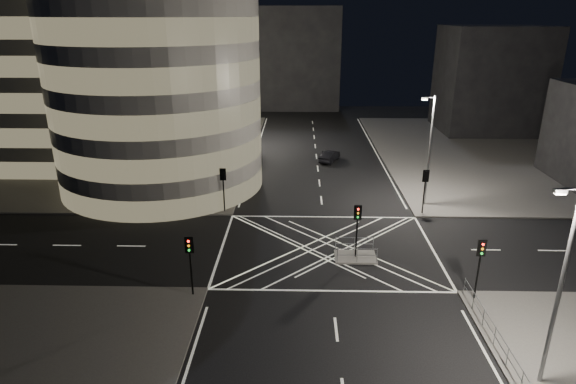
{
  "coord_description": "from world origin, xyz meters",
  "views": [
    {
      "loc": [
        -2.19,
        -32.82,
        16.76
      ],
      "look_at": [
        -3.06,
        4.15,
        3.0
      ],
      "focal_mm": 30.0,
      "sensor_mm": 36.0,
      "label": 1
    }
  ],
  "objects_px": {
    "central_island": "(355,257)",
    "sedan": "(329,156)",
    "traffic_signal_nl": "(190,255)",
    "traffic_signal_nr": "(480,258)",
    "traffic_signal_island": "(357,221)",
    "street_lamp_left_far": "(244,105)",
    "traffic_signal_fr": "(425,183)",
    "traffic_signal_fl": "(223,182)",
    "street_lamp_right_near": "(560,283)",
    "street_lamp_left_near": "(223,138)",
    "street_lamp_right_far": "(429,148)"
  },
  "relations": [
    {
      "from": "street_lamp_left_far",
      "to": "central_island",
      "type": "bearing_deg",
      "value": -70.05
    },
    {
      "from": "traffic_signal_island",
      "to": "street_lamp_left_near",
      "type": "height_order",
      "value": "street_lamp_left_near"
    },
    {
      "from": "traffic_signal_fr",
      "to": "traffic_signal_island",
      "type": "relative_size",
      "value": 1.0
    },
    {
      "from": "street_lamp_left_near",
      "to": "street_lamp_right_far",
      "type": "xyz_separation_m",
      "value": [
        18.87,
        -3.0,
        0.0
      ]
    },
    {
      "from": "traffic_signal_nl",
      "to": "traffic_signal_nr",
      "type": "bearing_deg",
      "value": 0.0
    },
    {
      "from": "street_lamp_left_far",
      "to": "street_lamp_right_far",
      "type": "xyz_separation_m",
      "value": [
        18.87,
        -21.0,
        0.0
      ]
    },
    {
      "from": "traffic_signal_fl",
      "to": "street_lamp_left_far",
      "type": "distance_m",
      "value": 23.36
    },
    {
      "from": "traffic_signal_island",
      "to": "street_lamp_right_far",
      "type": "bearing_deg",
      "value": 54.7
    },
    {
      "from": "street_lamp_left_far",
      "to": "sedan",
      "type": "relative_size",
      "value": 2.45
    },
    {
      "from": "central_island",
      "to": "sedan",
      "type": "xyz_separation_m",
      "value": [
        -0.5,
        24.52,
        0.6
      ]
    },
    {
      "from": "traffic_signal_nl",
      "to": "street_lamp_left_far",
      "type": "height_order",
      "value": "street_lamp_left_far"
    },
    {
      "from": "street_lamp_right_far",
      "to": "traffic_signal_fr",
      "type": "bearing_deg",
      "value": -106.11
    },
    {
      "from": "central_island",
      "to": "traffic_signal_fl",
      "type": "xyz_separation_m",
      "value": [
        -10.8,
        8.3,
        2.84
      ]
    },
    {
      "from": "traffic_signal_island",
      "to": "street_lamp_left_far",
      "type": "relative_size",
      "value": 0.4
    },
    {
      "from": "traffic_signal_fl",
      "to": "traffic_signal_nr",
      "type": "bearing_deg",
      "value": -37.69
    },
    {
      "from": "street_lamp_right_far",
      "to": "street_lamp_right_near",
      "type": "relative_size",
      "value": 1.0
    },
    {
      "from": "traffic_signal_nr",
      "to": "street_lamp_left_near",
      "type": "height_order",
      "value": "street_lamp_left_near"
    },
    {
      "from": "street_lamp_left_far",
      "to": "sedan",
      "type": "height_order",
      "value": "street_lamp_left_far"
    },
    {
      "from": "traffic_signal_nr",
      "to": "street_lamp_left_far",
      "type": "height_order",
      "value": "street_lamp_left_far"
    },
    {
      "from": "traffic_signal_nr",
      "to": "traffic_signal_island",
      "type": "height_order",
      "value": "same"
    },
    {
      "from": "traffic_signal_fr",
      "to": "street_lamp_right_near",
      "type": "relative_size",
      "value": 0.4
    },
    {
      "from": "street_lamp_left_near",
      "to": "street_lamp_left_far",
      "type": "bearing_deg",
      "value": 90.0
    },
    {
      "from": "traffic_signal_fr",
      "to": "sedan",
      "type": "xyz_separation_m",
      "value": [
        -7.3,
        16.22,
        -2.24
      ]
    },
    {
      "from": "traffic_signal_fl",
      "to": "traffic_signal_nl",
      "type": "distance_m",
      "value": 13.6
    },
    {
      "from": "sedan",
      "to": "traffic_signal_island",
      "type": "bearing_deg",
      "value": 113.03
    },
    {
      "from": "traffic_signal_nr",
      "to": "street_lamp_right_near",
      "type": "xyz_separation_m",
      "value": [
        0.64,
        -7.2,
        2.63
      ]
    },
    {
      "from": "traffic_signal_fl",
      "to": "traffic_signal_nl",
      "type": "bearing_deg",
      "value": -90.0
    },
    {
      "from": "traffic_signal_fl",
      "to": "street_lamp_left_near",
      "type": "distance_m",
      "value": 5.86
    },
    {
      "from": "traffic_signal_island",
      "to": "street_lamp_right_near",
      "type": "bearing_deg",
      "value": -59.25
    },
    {
      "from": "street_lamp_left_far",
      "to": "traffic_signal_nr",
      "type": "bearing_deg",
      "value": -63.64
    },
    {
      "from": "traffic_signal_island",
      "to": "street_lamp_left_far",
      "type": "height_order",
      "value": "street_lamp_left_far"
    },
    {
      "from": "central_island",
      "to": "traffic_signal_fr",
      "type": "xyz_separation_m",
      "value": [
        6.8,
        8.3,
        2.84
      ]
    },
    {
      "from": "central_island",
      "to": "traffic_signal_island",
      "type": "height_order",
      "value": "traffic_signal_island"
    },
    {
      "from": "traffic_signal_nr",
      "to": "street_lamp_right_far",
      "type": "distance_m",
      "value": 16.03
    },
    {
      "from": "sedan",
      "to": "traffic_signal_fr",
      "type": "bearing_deg",
      "value": 136.09
    },
    {
      "from": "street_lamp_left_far",
      "to": "street_lamp_right_far",
      "type": "height_order",
      "value": "same"
    },
    {
      "from": "street_lamp_left_near",
      "to": "street_lamp_left_far",
      "type": "height_order",
      "value": "same"
    },
    {
      "from": "central_island",
      "to": "traffic_signal_nr",
      "type": "relative_size",
      "value": 0.75
    },
    {
      "from": "traffic_signal_nl",
      "to": "street_lamp_left_near",
      "type": "relative_size",
      "value": 0.4
    },
    {
      "from": "traffic_signal_nr",
      "to": "street_lamp_left_far",
      "type": "distance_m",
      "value": 41.15
    },
    {
      "from": "central_island",
      "to": "sedan",
      "type": "bearing_deg",
      "value": 91.17
    },
    {
      "from": "street_lamp_right_far",
      "to": "sedan",
      "type": "distance_m",
      "value": 16.83
    },
    {
      "from": "traffic_signal_nr",
      "to": "sedan",
      "type": "bearing_deg",
      "value": 103.76
    },
    {
      "from": "traffic_signal_fl",
      "to": "street_lamp_right_near",
      "type": "bearing_deg",
      "value": -48.76
    },
    {
      "from": "traffic_signal_fr",
      "to": "street_lamp_left_near",
      "type": "distance_m",
      "value": 19.14
    },
    {
      "from": "traffic_signal_fr",
      "to": "traffic_signal_island",
      "type": "xyz_separation_m",
      "value": [
        -6.8,
        -8.3,
        0.0
      ]
    },
    {
      "from": "traffic_signal_island",
      "to": "street_lamp_right_far",
      "type": "xyz_separation_m",
      "value": [
        7.44,
        10.5,
        2.63
      ]
    },
    {
      "from": "street_lamp_right_near",
      "to": "traffic_signal_fr",
      "type": "bearing_deg",
      "value": 91.75
    },
    {
      "from": "central_island",
      "to": "traffic_signal_fr",
      "type": "bearing_deg",
      "value": 50.67
    },
    {
      "from": "central_island",
      "to": "traffic_signal_fl",
      "type": "relative_size",
      "value": 0.75
    }
  ]
}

